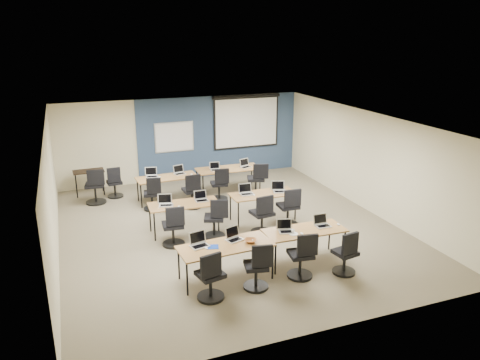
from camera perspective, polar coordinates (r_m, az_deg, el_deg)
name	(u,v)px	position (r m, az deg, el deg)	size (l,w,h in m)	color
floor	(229,229)	(11.76, -1.35, -5.94)	(8.00, 9.00, 0.02)	#6B6354
ceiling	(228,122)	(10.97, -1.45, 7.10)	(8.00, 9.00, 0.02)	white
wall_back	(183,139)	(15.47, -6.98, 4.99)	(8.00, 0.04, 2.70)	beige
wall_front	(325,257)	(7.50, 10.29, -9.27)	(8.00, 0.04, 2.70)	beige
wall_left	(51,197)	(10.72, -22.00, -1.93)	(0.04, 9.00, 2.70)	beige
wall_right	(368,162)	(13.12, 15.33, 2.19)	(0.04, 9.00, 2.70)	beige
blue_accent_panel	(219,136)	(15.78, -2.53, 5.35)	(5.50, 0.04, 2.70)	#3D5977
whiteboard	(174,137)	(15.31, -8.01, 5.20)	(1.28, 0.03, 0.98)	silver
projector_screen	(246,119)	(15.93, 0.79, 7.46)	(2.40, 0.10, 1.82)	black
training_table_front_left	(226,247)	(9.22, -1.77, -8.21)	(1.86, 0.77, 0.73)	brown
training_table_front_right	(305,232)	(9.99, 7.87, -6.28)	(1.73, 0.72, 0.73)	#9E6640
training_table_mid_left	(184,205)	(11.44, -6.86, -3.09)	(1.69, 0.71, 0.73)	brown
training_table_mid_right	(263,195)	(12.06, 2.83, -1.86)	(1.70, 0.71, 0.73)	brown
training_table_back_left	(167,178)	(13.57, -8.88, 0.18)	(1.74, 0.72, 0.73)	#9B673C
training_table_back_right	(228,170)	(14.24, -1.43, 1.26)	(1.94, 0.81, 0.73)	brown
laptop_0	(199,242)	(9.20, -5.04, -7.60)	(0.35, 0.30, 0.26)	#A4A4A8
mouse_0	(206,248)	(9.09, -4.13, -8.28)	(0.05, 0.09, 0.03)	white
task_chair_0	(211,280)	(8.69, -3.61, -12.04)	(0.51, 0.51, 0.99)	black
laptop_1	(234,237)	(9.42, -0.77, -6.91)	(0.32, 0.27, 0.25)	silver
mouse_1	(253,239)	(9.42, 1.54, -7.25)	(0.06, 0.09, 0.03)	white
task_chair_1	(258,270)	(9.01, 2.16, -10.92)	(0.49, 0.49, 0.97)	black
laptop_2	(286,229)	(9.83, 5.59, -5.92)	(0.32, 0.27, 0.25)	#AFAFBA
mouse_2	(302,234)	(9.76, 7.54, -6.49)	(0.06, 0.10, 0.03)	white
task_chair_2	(302,259)	(9.46, 7.57, -9.53)	(0.52, 0.52, 1.00)	black
laptop_3	(322,223)	(10.21, 9.96, -5.19)	(0.32, 0.27, 0.24)	#ADADB5
mouse_3	(338,224)	(10.33, 11.92, -5.33)	(0.06, 0.09, 0.03)	white
task_chair_3	(346,257)	(9.75, 12.80, -9.09)	(0.47, 0.47, 0.96)	black
laptop_4	(166,203)	(11.36, -9.05, -2.73)	(0.34, 0.29, 0.26)	silver
mouse_4	(179,207)	(11.19, -7.45, -3.24)	(0.06, 0.10, 0.04)	white
task_chair_4	(174,229)	(10.80, -8.09, -5.96)	(0.52, 0.52, 1.00)	black
laptop_5	(201,198)	(11.56, -4.76, -2.22)	(0.31, 0.26, 0.24)	#B0B0B4
mouse_5	(212,202)	(11.45, -3.46, -2.64)	(0.06, 0.10, 0.03)	white
task_chair_5	(215,222)	(11.13, -3.01, -5.08)	(0.54, 0.51, 1.00)	black
laptop_6	(246,192)	(11.97, 0.77, -1.43)	(0.34, 0.29, 0.26)	silver
mouse_6	(254,195)	(11.88, 1.72, -1.85)	(0.05, 0.09, 0.03)	white
task_chair_6	(263,218)	(11.31, 2.77, -4.60)	(0.55, 0.55, 1.03)	black
laptop_7	(279,189)	(12.20, 4.80, -1.11)	(0.35, 0.30, 0.26)	#B2B2B9
mouse_7	(289,191)	(12.21, 6.00, -1.40)	(0.06, 0.10, 0.04)	white
task_chair_7	(289,210)	(11.84, 5.98, -3.68)	(0.54, 0.54, 1.02)	black
laptop_8	(152,174)	(13.65, -10.72, 0.68)	(0.34, 0.29, 0.26)	#A6A6AC
mouse_8	(160,177)	(13.53, -9.78, 0.36)	(0.06, 0.10, 0.04)	white
task_chair_8	(153,196)	(13.03, -10.62, -1.98)	(0.48, 0.48, 0.96)	black
laptop_9	(179,172)	(13.79, -7.42, 1.01)	(0.32, 0.27, 0.25)	silver
mouse_9	(192,174)	(13.68, -5.92, 0.71)	(0.06, 0.10, 0.03)	white
task_chair_9	(192,194)	(13.03, -5.83, -1.67)	(0.53, 0.53, 1.01)	black
laptop_10	(215,168)	(14.07, -3.02, 1.46)	(0.31, 0.26, 0.23)	#A5A5A9
mouse_10	(224,171)	(13.94, -1.97, 1.12)	(0.07, 0.10, 0.04)	white
task_chair_10	(220,187)	(13.57, -2.48, -0.83)	(0.51, 0.51, 0.99)	black
laptop_11	(245,165)	(14.36, 0.64, 1.83)	(0.33, 0.28, 0.25)	#A6A6AD
mouse_11	(255,168)	(14.27, 1.83, 1.52)	(0.06, 0.10, 0.04)	white
task_chair_11	(257,182)	(13.90, 2.07, -0.29)	(0.57, 0.55, 1.03)	black
blue_mousepad	(212,247)	(9.15, -3.42, -8.14)	(0.25, 0.20, 0.01)	navy
snack_bowl	(251,241)	(9.32, 1.29, -7.40)	(0.26, 0.26, 0.06)	brown
snack_plate	(293,234)	(9.74, 6.54, -6.54)	(0.19, 0.19, 0.01)	white
coffee_cup	(293,232)	(9.75, 6.49, -6.31)	(0.06, 0.06, 0.05)	silver
utility_table	(89,174)	(14.67, -17.96, 0.73)	(0.89, 0.49, 0.75)	black
spare_chair_a	(115,185)	(14.27, -15.04, -0.58)	(0.47, 0.47, 0.95)	black
spare_chair_b	(95,189)	(13.89, -17.21, -1.07)	(0.57, 0.57, 1.05)	black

